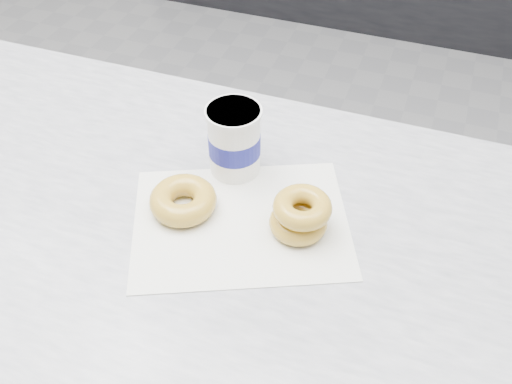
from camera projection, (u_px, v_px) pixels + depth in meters
The scene contains 6 objects.
ground at pixel (231, 265), 1.98m from camera, with size 5.00×5.00×0.00m, color gray.
counter at pixel (126, 339), 1.27m from camera, with size 3.06×0.76×0.90m.
wax_paper at pixel (241, 222), 0.91m from camera, with size 0.34×0.26×0.00m, color silver.
donut_single at pixel (183, 200), 0.92m from camera, with size 0.11×0.11×0.04m, color gold.
donut_stack at pixel (300, 215), 0.87m from camera, with size 0.11×0.11×0.06m.
coffee_cup at pixel (234, 140), 0.96m from camera, with size 0.09×0.09×0.13m.
Camera 1 is at (0.50, -1.14, 1.57)m, focal length 40.00 mm.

